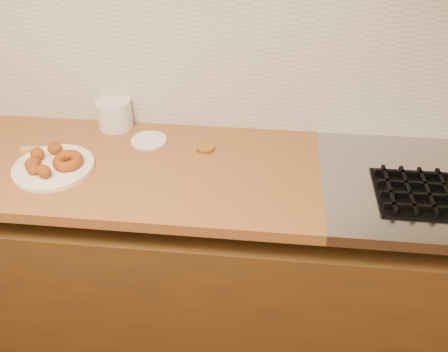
{
  "coord_description": "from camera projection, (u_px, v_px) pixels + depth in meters",
  "views": [
    {
      "loc": [
        0.31,
        0.34,
        1.85
      ],
      "look_at": [
        0.17,
        1.61,
        0.93
      ],
      "focal_mm": 38.0,
      "sensor_mm": 36.0,
      "label": 1
    }
  ],
  "objects": [
    {
      "name": "base_cabinet",
      "position": [
        185.0,
        267.0,
        1.97
      ],
      "size": [
        3.6,
        0.6,
        0.77
      ],
      "primitive_type": "cube",
      "color": "#583612",
      "rests_on": "floor"
    },
    {
      "name": "brass_jar_lid",
      "position": [
        205.0,
        148.0,
        1.75
      ],
      "size": [
        0.08,
        0.08,
        0.01
      ],
      "primitive_type": "cylinder",
      "rotation": [
        0.0,
        0.0,
        0.17
      ],
      "color": "#AC822C",
      "rests_on": "butcher_block"
    },
    {
      "name": "donut_plate",
      "position": [
        54.0,
        167.0,
        1.65
      ],
      "size": [
        0.28,
        0.28,
        0.02
      ],
      "primitive_type": "cylinder",
      "color": "white",
      "rests_on": "butcher_block"
    },
    {
      "name": "wall_back",
      "position": [
        187.0,
        10.0,
        1.66
      ],
      "size": [
        4.0,
        0.02,
        2.7
      ],
      "primitive_type": "cube",
      "color": "tan",
      "rests_on": "ground"
    },
    {
      "name": "ring_donut",
      "position": [
        68.0,
        161.0,
        1.64
      ],
      "size": [
        0.11,
        0.11,
        0.05
      ],
      "primitive_type": "torus",
      "rotation": [
        0.1,
        0.0,
        -0.02
      ],
      "color": "#933C0C",
      "rests_on": "donut_plate"
    },
    {
      "name": "tub_lid",
      "position": [
        149.0,
        140.0,
        1.8
      ],
      "size": [
        0.14,
        0.14,
        0.01
      ],
      "primitive_type": "cylinder",
      "rotation": [
        0.0,
        0.0,
        -0.02
      ],
      "color": "silver",
      "rests_on": "butcher_block"
    },
    {
      "name": "butcher_block",
      "position": [
        4.0,
        160.0,
        1.74
      ],
      "size": [
        2.3,
        0.62,
        0.04
      ],
      "primitive_type": "cube",
      "color": "#9C6536",
      "rests_on": "base_cabinet"
    },
    {
      "name": "backsplash",
      "position": [
        188.0,
        53.0,
        1.73
      ],
      "size": [
        3.6,
        0.02,
        0.6
      ],
      "primitive_type": "cube",
      "color": "beige",
      "rests_on": "wall_back"
    },
    {
      "name": "plastic_tub",
      "position": [
        115.0,
        114.0,
        1.86
      ],
      "size": [
        0.17,
        0.17,
        0.11
      ],
      "primitive_type": "cylinder",
      "rotation": [
        0.0,
        0.0,
        0.35
      ],
      "color": "silver",
      "rests_on": "butcher_block"
    },
    {
      "name": "fried_dough_chunks",
      "position": [
        41.0,
        160.0,
        1.63
      ],
      "size": [
        0.13,
        0.21,
        0.05
      ],
      "color": "#933C0C",
      "rests_on": "donut_plate"
    },
    {
      "name": "wooden_utensil",
      "position": [
        48.0,
        149.0,
        1.74
      ],
      "size": [
        0.2,
        0.05,
        0.02
      ],
      "primitive_type": "cube",
      "rotation": [
        0.0,
        0.0,
        0.15
      ],
      "color": "tan",
      "rests_on": "butcher_block"
    }
  ]
}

